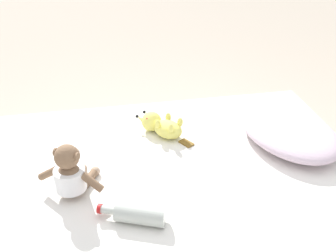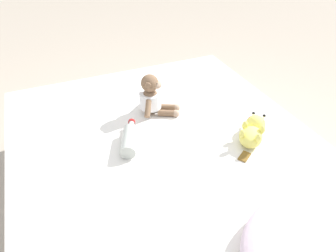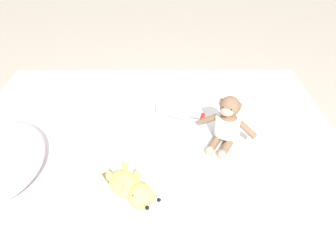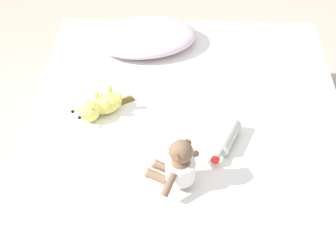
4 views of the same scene
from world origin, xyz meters
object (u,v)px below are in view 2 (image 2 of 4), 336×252
Objects in this scene: plush_monkey at (152,98)px; plush_yellow_creature at (253,131)px; pillow at (314,238)px; glass_bottle at (129,140)px; bed at (172,184)px.

plush_monkey is 0.95× the size of plush_yellow_creature.
plush_yellow_creature is (-0.18, -0.59, -0.01)m from pillow.
plush_monkey is 1.04× the size of glass_bottle.
bed is at bearing 84.52° from plush_monkey.
bed is 7.13× the size of plush_monkey.
plush_monkey is at bearing -48.31° from plush_yellow_creature.
plush_yellow_creature reaches higher than glass_bottle.
pillow is 0.61m from plush_yellow_creature.
plush_monkey is 0.32m from glass_bottle.
plush_monkey is (0.20, -1.01, 0.04)m from pillow.
glass_bottle is (0.41, -0.78, -0.02)m from pillow.
plush_yellow_creature is at bearing 171.48° from bed.
plush_monkey reaches higher than pillow.
plush_yellow_creature is at bearing -106.57° from pillow.
glass_bottle is (0.17, -0.13, 0.26)m from bed.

